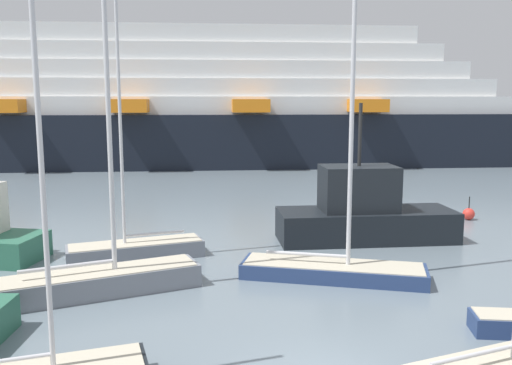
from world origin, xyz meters
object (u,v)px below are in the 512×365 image
channel_buoy_0 (469,214)px  sailboat_3 (99,275)px  sailboat_1 (136,246)px  sailboat_4 (334,263)px  fishing_boat_0 (364,213)px  cruise_ship (83,106)px

channel_buoy_0 → sailboat_3: bearing=-152.4°
sailboat_1 → sailboat_4: size_ratio=0.84×
sailboat_1 → sailboat_4: bearing=141.7°
sailboat_1 → fishing_boat_0: (11.01, 2.00, 0.81)m
sailboat_1 → sailboat_3: sailboat_3 is taller
sailboat_1 → channel_buoy_0: 19.50m
sailboat_1 → channel_buoy_0: size_ratio=8.53×
cruise_ship → sailboat_4: bearing=-65.4°
sailboat_1 → sailboat_4: 8.81m
sailboat_3 → sailboat_4: size_ratio=1.04×
channel_buoy_0 → cruise_ship: 42.24m
sailboat_1 → sailboat_3: size_ratio=0.81×
sailboat_1 → sailboat_4: (8.02, -3.63, 0.07)m
sailboat_1 → fishing_boat_0: 11.21m
cruise_ship → sailboat_3: bearing=-76.9°
sailboat_1 → sailboat_3: bearing=65.0°
fishing_boat_0 → cruise_ship: cruise_ship is taller
sailboat_3 → sailboat_4: 8.89m
fishing_boat_0 → cruise_ship: 40.75m
sailboat_1 → cruise_ship: 38.59m
sailboat_1 → channel_buoy_0: bearing=-176.6°
sailboat_3 → channel_buoy_0: sailboat_3 is taller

